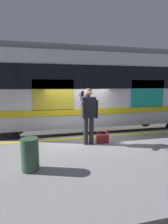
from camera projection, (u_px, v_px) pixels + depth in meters
ground_plane at (82, 158)px, 6.47m from camera, size 26.45×26.45×0.00m
platform at (101, 175)px, 4.41m from camera, size 17.63×4.14×0.86m
safety_line at (84, 138)px, 6.05m from camera, size 17.28×0.16×0.01m
track_rail_near at (75, 144)px, 7.81m from camera, size 22.92×0.08×0.16m
track_rail_far at (70, 135)px, 9.19m from camera, size 22.92×0.08×0.16m
train_carriage at (93, 87)px, 8.35m from camera, size 11.26×2.93×4.02m
passenger at (89, 112)px, 5.27m from camera, size 0.57×0.55×1.71m
handbag at (102, 138)px, 5.51m from camera, size 0.39×0.35×0.33m
trash_bin at (30, 154)px, 3.72m from camera, size 0.37×0.37×0.70m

